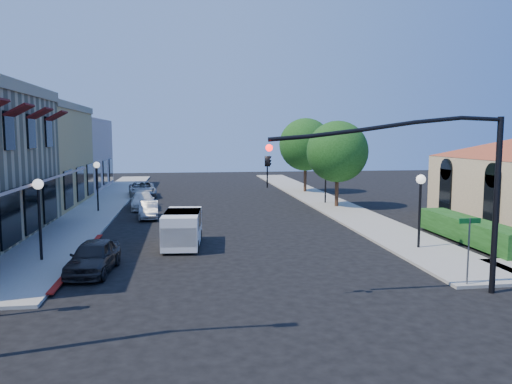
{
  "coord_description": "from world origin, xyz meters",
  "views": [
    {
      "loc": [
        -2.34,
        -13.84,
        5.37
      ],
      "look_at": [
        1.07,
        10.41,
        2.6
      ],
      "focal_mm": 35.0,
      "sensor_mm": 36.0,
      "label": 1
    }
  ],
  "objects": [
    {
      "name": "parked_car_d",
      "position": [
        -6.2,
        30.85,
        0.68
      ],
      "size": [
        2.85,
        5.13,
        1.36
      ],
      "primitive_type": "imported",
      "rotation": [
        0.0,
        0.0,
        0.13
      ],
      "color": "#989A9D",
      "rests_on": "ground"
    },
    {
      "name": "ground",
      "position": [
        0.0,
        0.0,
        0.0
      ],
      "size": [
        120.0,
        120.0,
        0.0
      ],
      "primitive_type": "plane",
      "color": "black",
      "rests_on": "ground"
    },
    {
      "name": "white_van",
      "position": [
        -2.57,
        10.18,
        0.99
      ],
      "size": [
        1.98,
        3.98,
        1.71
      ],
      "color": "white",
      "rests_on": "ground"
    },
    {
      "name": "street_name_sign",
      "position": [
        7.5,
        2.2,
        1.7
      ],
      "size": [
        0.8,
        0.06,
        2.5
      ],
      "color": "#595B5E",
      "rests_on": "ground"
    },
    {
      "name": "signal_mast_arm",
      "position": [
        5.86,
        1.5,
        4.09
      ],
      "size": [
        8.01,
        0.39,
        6.0
      ],
      "color": "black",
      "rests_on": "ground"
    },
    {
      "name": "yellow_stucco_building",
      "position": [
        -15.5,
        26.0,
        3.8
      ],
      "size": [
        10.0,
        12.0,
        7.6
      ],
      "primitive_type": "cube",
      "color": "tan",
      "rests_on": "ground"
    },
    {
      "name": "lamppost_right_far",
      "position": [
        8.5,
        24.0,
        2.74
      ],
      "size": [
        0.44,
        0.44,
        3.57
      ],
      "color": "black",
      "rests_on": "ground"
    },
    {
      "name": "street_tree_b",
      "position": [
        8.8,
        32.0,
        4.54
      ],
      "size": [
        4.94,
        4.94,
        7.02
      ],
      "color": "#3A2517",
      "rests_on": "ground"
    },
    {
      "name": "parked_car_a",
      "position": [
        -6.0,
        6.0,
        0.65
      ],
      "size": [
        1.89,
        3.93,
        1.3
      ],
      "primitive_type": "imported",
      "rotation": [
        0.0,
        0.0,
        -0.1
      ],
      "color": "black",
      "rests_on": "ground"
    },
    {
      "name": "sidewalk_left",
      "position": [
        -8.75,
        27.0,
        0.06
      ],
      "size": [
        3.5,
        50.0,
        0.12
      ],
      "primitive_type": "cube",
      "color": "#9A978C",
      "rests_on": "ground"
    },
    {
      "name": "street_tree_a",
      "position": [
        8.8,
        22.0,
        4.19
      ],
      "size": [
        4.56,
        4.56,
        6.48
      ],
      "color": "#3A2517",
      "rests_on": "ground"
    },
    {
      "name": "hedge",
      "position": [
        11.7,
        9.0,
        0.0
      ],
      "size": [
        1.4,
        8.0,
        1.1
      ],
      "primitive_type": "cube",
      "color": "#164112",
      "rests_on": "ground"
    },
    {
      "name": "lamppost_left_far",
      "position": [
        -8.5,
        22.0,
        2.74
      ],
      "size": [
        0.44,
        0.44,
        3.57
      ],
      "color": "black",
      "rests_on": "ground"
    },
    {
      "name": "parked_car_b",
      "position": [
        -4.8,
        19.0,
        0.57
      ],
      "size": [
        1.4,
        3.5,
        1.13
      ],
      "primitive_type": "imported",
      "rotation": [
        0.0,
        0.0,
        0.06
      ],
      "color": "#959799",
      "rests_on": "ground"
    },
    {
      "name": "parked_car_c",
      "position": [
        -5.54,
        23.38,
        0.61
      ],
      "size": [
        2.11,
        4.32,
        1.21
      ],
      "primitive_type": "imported",
      "rotation": [
        0.0,
        0.0,
        0.1
      ],
      "color": "white",
      "rests_on": "ground"
    },
    {
      "name": "sidewalk_right",
      "position": [
        8.75,
        27.0,
        0.06
      ],
      "size": [
        3.5,
        50.0,
        0.12
      ],
      "primitive_type": "cube",
      "color": "#9A978C",
      "rests_on": "ground"
    },
    {
      "name": "curb_red_strip",
      "position": [
        -6.9,
        8.0,
        0.0
      ],
      "size": [
        0.25,
        10.0,
        0.06
      ],
      "primitive_type": "cube",
      "color": "maroon",
      "rests_on": "ground"
    },
    {
      "name": "lamppost_right_near",
      "position": [
        8.5,
        8.0,
        2.74
      ],
      "size": [
        0.44,
        0.44,
        3.57
      ],
      "color": "black",
      "rests_on": "ground"
    },
    {
      "name": "pink_stucco_building",
      "position": [
        -15.5,
        38.0,
        3.5
      ],
      "size": [
        10.0,
        12.0,
        7.0
      ],
      "primitive_type": "cube",
      "color": "beige",
      "rests_on": "ground"
    },
    {
      "name": "lamppost_left_near",
      "position": [
        -8.5,
        8.0,
        2.74
      ],
      "size": [
        0.44,
        0.44,
        3.57
      ],
      "color": "black",
      "rests_on": "ground"
    }
  ]
}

